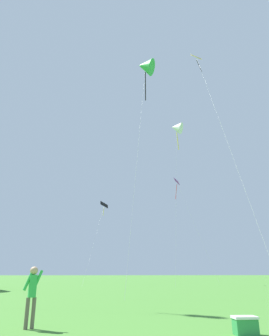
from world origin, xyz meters
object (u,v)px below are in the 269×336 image
object	(u,v)px
person_far_back	(32,291)
kite_purple_streamer	(178,187)
kite_black_large	(103,208)
kite_green_small	(145,67)
kite_white_distant	(176,128)
kite_yellow_diamond	(200,67)
picnic_cooler	(245,325)

from	to	relation	value
person_far_back	kite_purple_streamer	bearing A→B (deg)	70.81
kite_black_large	kite_green_small	distance (m)	23.98
kite_white_distant	kite_green_small	size ratio (longest dim) A/B	0.96
kite_black_large	kite_purple_streamer	xyz separation A→B (m)	(11.22, -2.97, 2.81)
kite_yellow_diamond	kite_green_small	distance (m)	6.10
kite_white_distant	person_far_back	bearing A→B (deg)	-110.66
kite_green_small	kite_black_large	bearing A→B (deg)	101.60
kite_yellow_diamond	kite_green_small	size ratio (longest dim) A/B	0.96
kite_purple_streamer	picnic_cooler	xyz separation A→B (m)	(-6.78, -37.07, -13.62)
kite_black_large	person_far_back	size ratio (longest dim) A/B	7.39
kite_green_small	picnic_cooler	world-z (taller)	kite_green_small
picnic_cooler	kite_black_large	bearing A→B (deg)	96.32
kite_yellow_diamond	kite_white_distant	xyz separation A→B (m)	(1.03, 15.47, 1.16)
kite_black_large	kite_green_small	xyz separation A→B (m)	(4.29, -20.91, 10.93)
kite_purple_streamer	kite_green_small	world-z (taller)	kite_green_small
kite_white_distant	person_far_back	xyz separation A→B (m)	(-11.37, -30.16, -20.07)
kite_green_small	person_far_back	size ratio (longest dim) A/B	13.91
kite_black_large	kite_white_distant	bearing A→B (deg)	-40.04
kite_yellow_diamond	kite_black_large	xyz separation A→B (m)	(-9.13, 24.00, -8.87)
kite_purple_streamer	person_far_back	world-z (taller)	kite_purple_streamer
kite_black_large	kite_yellow_diamond	bearing A→B (deg)	-69.18
kite_white_distant	person_far_back	world-z (taller)	kite_white_distant
kite_purple_streamer	picnic_cooler	world-z (taller)	kite_purple_streamer
kite_black_large	kite_white_distant	distance (m)	16.63
kite_white_distant	kite_purple_streamer	size ratio (longest dim) A/B	1.44
kite_white_distant	kite_purple_streamer	xyz separation A→B (m)	(1.06, 5.56, -7.22)
kite_yellow_diamond	kite_white_distant	size ratio (longest dim) A/B	1.01
kite_green_small	person_far_back	world-z (taller)	kite_green_small
kite_white_distant	picnic_cooler	bearing A→B (deg)	-100.30
kite_yellow_diamond	picnic_cooler	bearing A→B (deg)	-106.32
kite_green_small	person_far_back	distance (m)	28.04
kite_yellow_diamond	picnic_cooler	distance (m)	25.82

